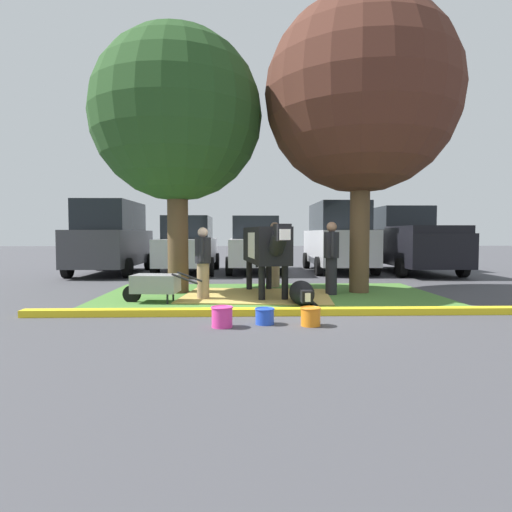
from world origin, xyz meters
TOP-DOWN VIEW (x-y plane):
  - ground_plane at (0.00, 0.00)m, footprint 80.00×80.00m
  - grass_island at (-0.25, 1.54)m, footprint 7.59×4.38m
  - curb_yellow at (-0.25, -0.79)m, footprint 8.79×0.24m
  - hay_bedding at (-0.57, 1.35)m, footprint 3.44×2.73m
  - shade_tree_left at (-2.40, 2.07)m, footprint 3.96×3.96m
  - shade_tree_right at (1.90, 1.96)m, footprint 4.50×4.50m
  - cow_holstein at (-0.34, 1.44)m, footprint 1.00×3.13m
  - calf_lying at (0.30, 0.23)m, footprint 0.49×1.30m
  - person_handler at (-1.71, 0.93)m, footprint 0.34×0.53m
  - person_visitor_near at (1.15, 1.57)m, footprint 0.34×0.53m
  - person_visitor_far at (-0.03, 3.03)m, footprint 0.50×0.34m
  - wheelbarrow at (-2.66, 0.60)m, footprint 1.62×0.69m
  - bucket_pink at (-1.19, -1.73)m, footprint 0.34×0.34m
  - bucket_blue at (-0.53, -1.54)m, footprint 0.31×0.31m
  - bucket_orange at (0.16, -1.68)m, footprint 0.32×0.32m
  - suv_dark_grey at (-5.46, 7.16)m, footprint 2.15×4.62m
  - sedan_silver at (-2.81, 7.43)m, footprint 2.05×4.42m
  - sedan_blue at (-0.40, 7.64)m, footprint 2.05×4.42m
  - suv_black at (2.65, 7.63)m, footprint 2.15×4.62m
  - pickup_truck_black at (5.24, 7.33)m, footprint 2.26×5.42m

SIDE VIEW (x-z plane):
  - ground_plane at x=0.00m, z-range 0.00..0.00m
  - grass_island at x=-0.25m, z-range 0.00..0.02m
  - hay_bedding at x=-0.57m, z-range 0.01..0.04m
  - curb_yellow at x=-0.25m, z-range 0.00..0.12m
  - bucket_blue at x=-0.53m, z-range 0.01..0.26m
  - bucket_orange at x=0.16m, z-range 0.01..0.29m
  - bucket_pink at x=-1.19m, z-range 0.01..0.32m
  - calf_lying at x=0.30m, z-range 0.00..0.48m
  - wheelbarrow at x=-2.66m, z-range 0.07..0.70m
  - person_handler at x=-1.71m, z-range 0.05..1.60m
  - person_visitor_near at x=1.15m, z-range 0.07..1.74m
  - person_visitor_far at x=-0.03m, z-range 0.07..1.78m
  - sedan_silver at x=-2.81m, z-range -0.03..1.99m
  - sedan_blue at x=-0.40m, z-range -0.03..1.99m
  - pickup_truck_black at x=5.24m, z-range -0.10..2.32m
  - cow_holstein at x=-0.34m, z-range 0.34..1.94m
  - suv_dark_grey at x=-5.46m, z-range 0.01..2.53m
  - suv_black at x=2.65m, z-range 0.01..2.53m
  - shade_tree_left at x=-2.40m, z-range 1.06..7.21m
  - shade_tree_right at x=1.90m, z-range 1.17..8.04m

